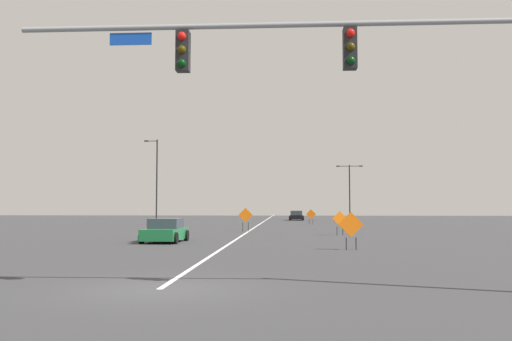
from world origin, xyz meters
The scene contains 11 objects.
ground centered at (0.00, 0.00, 0.00)m, with size 204.79×204.79×0.00m, color #38383A.
road_centre_stripe centered at (0.00, 56.89, 0.00)m, with size 0.16×113.77×0.01m.
traffic_signal_assembly centered at (4.80, -0.01, 5.40)m, with size 12.89×0.44×7.07m.
street_lamp_near_left centered at (11.18, 57.62, 4.41)m, with size 3.41×0.24×7.36m.
street_lamp_mid_right centered at (-11.40, 46.10, 5.11)m, with size 1.53×0.24×9.44m.
construction_sign_median_far centered at (6.22, 12.63, 1.12)m, with size 1.20×0.13×1.80m.
construction_sign_median_near centered at (-0.24, 30.85, 1.23)m, with size 1.18×0.05×1.93m.
construction_sign_left_lane centered at (6.90, 25.55, 1.08)m, with size 1.07×0.29×1.72m.
construction_sign_left_shoulder centered at (5.79, 48.04, 1.06)m, with size 1.10×0.09×1.70m.
car_black_passing centered at (4.44, 65.40, 0.62)m, with size 2.21×4.09×1.38m.
car_green_near centered at (-3.84, 17.56, 0.63)m, with size 2.24×3.96×1.36m.
Camera 1 is at (3.24, -13.71, 2.10)m, focal length 38.41 mm.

